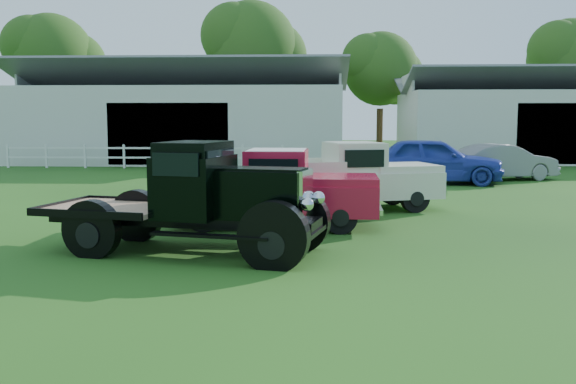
# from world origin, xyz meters

# --- Properties ---
(ground) EXTENTS (120.00, 120.00, 0.00)m
(ground) POSITION_xyz_m (0.00, 0.00, 0.00)
(ground) COLOR #1D4215
(shed_left) EXTENTS (18.80, 10.20, 5.60)m
(shed_left) POSITION_xyz_m (-7.00, 26.00, 2.80)
(shed_left) COLOR beige
(shed_left) RESTS_ON ground
(shed_right) EXTENTS (16.80, 9.20, 5.20)m
(shed_right) POSITION_xyz_m (14.00, 27.00, 2.60)
(shed_right) COLOR beige
(shed_right) RESTS_ON ground
(fence_rail) EXTENTS (14.20, 0.16, 1.20)m
(fence_rail) POSITION_xyz_m (-8.00, 20.00, 0.60)
(fence_rail) COLOR white
(fence_rail) RESTS_ON ground
(tree_a) EXTENTS (6.30, 6.30, 10.50)m
(tree_a) POSITION_xyz_m (-18.00, 33.00, 5.25)
(tree_a) COLOR #2F521C
(tree_a) RESTS_ON ground
(tree_b) EXTENTS (6.90, 6.90, 11.50)m
(tree_b) POSITION_xyz_m (-4.00, 34.00, 5.75)
(tree_b) COLOR #2F521C
(tree_b) RESTS_ON ground
(tree_c) EXTENTS (5.40, 5.40, 9.00)m
(tree_c) POSITION_xyz_m (5.00, 33.00, 4.50)
(tree_c) COLOR #2F521C
(tree_c) RESTS_ON ground
(tree_d) EXTENTS (6.00, 6.00, 10.00)m
(tree_d) POSITION_xyz_m (18.00, 34.00, 5.00)
(tree_d) COLOR #2F521C
(tree_d) RESTS_ON ground
(vintage_flatbed) EXTENTS (5.69, 3.23, 2.12)m
(vintage_flatbed) POSITION_xyz_m (-1.61, 0.10, 1.06)
(vintage_flatbed) COLOR black
(vintage_flatbed) RESTS_ON ground
(red_pickup) EXTENTS (5.12, 2.09, 1.85)m
(red_pickup) POSITION_xyz_m (-0.25, 3.08, 0.92)
(red_pickup) COLOR #BB1431
(red_pickup) RESTS_ON ground
(white_pickup) EXTENTS (5.37, 3.25, 1.85)m
(white_pickup) POSITION_xyz_m (1.70, 5.89, 0.92)
(white_pickup) COLOR beige
(white_pickup) RESTS_ON ground
(misc_car_blue) EXTENTS (5.50, 2.68, 1.81)m
(misc_car_blue) POSITION_xyz_m (5.26, 13.28, 0.90)
(misc_car_blue) COLOR #273BA8
(misc_car_blue) RESTS_ON ground
(misc_car_grey) EXTENTS (4.74, 2.85, 1.48)m
(misc_car_grey) POSITION_xyz_m (8.30, 14.77, 0.74)
(misc_car_grey) COLOR slate
(misc_car_grey) RESTS_ON ground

